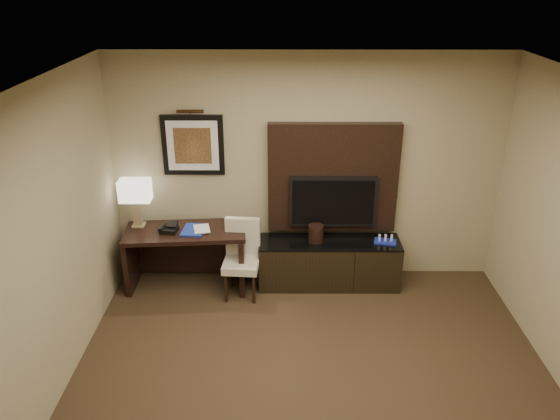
{
  "coord_description": "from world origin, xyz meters",
  "views": [
    {
      "loc": [
        -0.27,
        -3.46,
        3.5
      ],
      "look_at": [
        -0.31,
        1.8,
        1.15
      ],
      "focal_mm": 35.0,
      "sensor_mm": 36.0,
      "label": 1
    }
  ],
  "objects_px": {
    "table_lamp": "(136,202)",
    "ice_bucket": "(316,233)",
    "credenza": "(329,263)",
    "tv": "(333,201)",
    "desk_chair": "(241,264)",
    "desk_phone": "(169,228)",
    "desk": "(187,258)",
    "minibar_tray": "(385,239)"
  },
  "relations": [
    {
      "from": "desk",
      "to": "desk_phone",
      "type": "xyz_separation_m",
      "value": [
        -0.17,
        -0.05,
        0.42
      ]
    },
    {
      "from": "credenza",
      "to": "desk_phone",
      "type": "relative_size",
      "value": 8.91
    },
    {
      "from": "desk_chair",
      "to": "table_lamp",
      "type": "distance_m",
      "value": 1.4
    },
    {
      "from": "table_lamp",
      "to": "desk_phone",
      "type": "bearing_deg",
      "value": -22.21
    },
    {
      "from": "tv",
      "to": "table_lamp",
      "type": "height_order",
      "value": "table_lamp"
    },
    {
      "from": "table_lamp",
      "to": "ice_bucket",
      "type": "xyz_separation_m",
      "value": [
        2.06,
        -0.05,
        -0.37
      ]
    },
    {
      "from": "table_lamp",
      "to": "minibar_tray",
      "type": "bearing_deg",
      "value": -1.57
    },
    {
      "from": "desk_phone",
      "to": "desk",
      "type": "bearing_deg",
      "value": 21.31
    },
    {
      "from": "desk_chair",
      "to": "credenza",
      "type": "bearing_deg",
      "value": 18.45
    },
    {
      "from": "tv",
      "to": "minibar_tray",
      "type": "xyz_separation_m",
      "value": [
        0.62,
        -0.16,
        -0.41
      ]
    },
    {
      "from": "table_lamp",
      "to": "ice_bucket",
      "type": "relative_size",
      "value": 2.99
    },
    {
      "from": "credenza",
      "to": "tv",
      "type": "xyz_separation_m",
      "value": [
        0.03,
        0.14,
        0.74
      ]
    },
    {
      "from": "desk_chair",
      "to": "table_lamp",
      "type": "relative_size",
      "value": 1.38
    },
    {
      "from": "desk",
      "to": "ice_bucket",
      "type": "height_order",
      "value": "ice_bucket"
    },
    {
      "from": "credenza",
      "to": "ice_bucket",
      "type": "distance_m",
      "value": 0.42
    },
    {
      "from": "tv",
      "to": "desk_phone",
      "type": "relative_size",
      "value": 5.38
    },
    {
      "from": "desk_chair",
      "to": "table_lamp",
      "type": "height_order",
      "value": "table_lamp"
    },
    {
      "from": "desk_phone",
      "to": "minibar_tray",
      "type": "bearing_deg",
      "value": 8.25
    },
    {
      "from": "tv",
      "to": "ice_bucket",
      "type": "height_order",
      "value": "tv"
    },
    {
      "from": "table_lamp",
      "to": "desk",
      "type": "bearing_deg",
      "value": -11.24
    },
    {
      "from": "ice_bucket",
      "to": "minibar_tray",
      "type": "xyz_separation_m",
      "value": [
        0.81,
        -0.03,
        -0.06
      ]
    },
    {
      "from": "desk_chair",
      "to": "ice_bucket",
      "type": "xyz_separation_m",
      "value": [
        0.86,
        0.27,
        0.26
      ]
    },
    {
      "from": "tv",
      "to": "desk",
      "type": "bearing_deg",
      "value": -173.62
    },
    {
      "from": "credenza",
      "to": "desk_chair",
      "type": "relative_size",
      "value": 2.0
    },
    {
      "from": "tv",
      "to": "minibar_tray",
      "type": "distance_m",
      "value": 0.75
    },
    {
      "from": "ice_bucket",
      "to": "desk_phone",
      "type": "bearing_deg",
      "value": -176.32
    },
    {
      "from": "desk_chair",
      "to": "minibar_tray",
      "type": "xyz_separation_m",
      "value": [
        1.66,
        0.24,
        0.2
      ]
    },
    {
      "from": "tv",
      "to": "table_lamp",
      "type": "xyz_separation_m",
      "value": [
        -2.26,
        -0.08,
        0.02
      ]
    },
    {
      "from": "desk_phone",
      "to": "ice_bucket",
      "type": "bearing_deg",
      "value": 10.14
    },
    {
      "from": "table_lamp",
      "to": "desk_phone",
      "type": "relative_size",
      "value": 3.23
    },
    {
      "from": "desk",
      "to": "table_lamp",
      "type": "bearing_deg",
      "value": 164.15
    },
    {
      "from": "ice_bucket",
      "to": "minibar_tray",
      "type": "height_order",
      "value": "ice_bucket"
    },
    {
      "from": "table_lamp",
      "to": "desk_chair",
      "type": "bearing_deg",
      "value": -14.63
    },
    {
      "from": "desk",
      "to": "minibar_tray",
      "type": "height_order",
      "value": "desk"
    },
    {
      "from": "credenza",
      "to": "desk",
      "type": "bearing_deg",
      "value": -178.49
    },
    {
      "from": "tv",
      "to": "desk_chair",
      "type": "height_order",
      "value": "tv"
    },
    {
      "from": "credenza",
      "to": "tv",
      "type": "bearing_deg",
      "value": 78.05
    },
    {
      "from": "tv",
      "to": "desk_phone",
      "type": "bearing_deg",
      "value": -172.82
    },
    {
      "from": "desk",
      "to": "minibar_tray",
      "type": "relative_size",
      "value": 5.5
    },
    {
      "from": "desk_phone",
      "to": "ice_bucket",
      "type": "height_order",
      "value": "desk_phone"
    },
    {
      "from": "desk_chair",
      "to": "desk_phone",
      "type": "xyz_separation_m",
      "value": [
        -0.82,
        0.16,
        0.37
      ]
    },
    {
      "from": "tv",
      "to": "table_lamp",
      "type": "bearing_deg",
      "value": -177.99
    }
  ]
}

